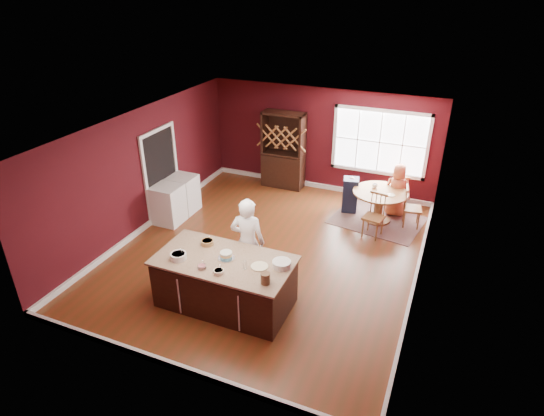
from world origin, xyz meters
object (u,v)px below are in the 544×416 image
at_px(chair_north, 400,191).
at_px(dryer, 183,194).
at_px(chair_east, 413,207).
at_px(chair_south, 374,216).
at_px(dining_table, 379,200).
at_px(high_chair, 350,194).
at_px(kitchen_island, 225,283).
at_px(toddler, 352,178).
at_px(baker, 248,242).
at_px(seated_woman, 397,190).
at_px(hutch, 283,150).
at_px(layer_cake, 226,255).
at_px(washer, 168,204).

bearing_deg(chair_north, dryer, 12.09).
relative_size(chair_east, chair_south, 0.98).
bearing_deg(dining_table, chair_south, -88.07).
bearing_deg(dryer, high_chair, 22.61).
height_order(kitchen_island, toddler, toddler).
height_order(chair_south, dryer, chair_south).
height_order(chair_south, chair_north, chair_south).
distance_m(dining_table, toddler, 0.87).
height_order(dining_table, dryer, dryer).
height_order(chair_north, dryer, chair_north).
xyz_separation_m(dining_table, chair_east, (0.75, 0.04, -0.04)).
height_order(kitchen_island, chair_north, chair_north).
bearing_deg(baker, high_chair, -115.50).
height_order(seated_woman, hutch, hutch).
distance_m(layer_cake, dryer, 3.81).
relative_size(chair_south, seated_woman, 0.77).
bearing_deg(kitchen_island, baker, 82.66).
height_order(baker, dryer, baker).
height_order(baker, chair_south, baker).
bearing_deg(layer_cake, dining_table, 65.41).
height_order(baker, washer, baker).
relative_size(baker, dryer, 1.93).
bearing_deg(dining_table, layer_cake, -114.59).
height_order(chair_east, dryer, chair_east).
relative_size(kitchen_island, dining_table, 1.87).
relative_size(washer, dryer, 1.01).
height_order(chair_south, washer, chair_south).
height_order(chair_east, hutch, hutch).
bearing_deg(washer, high_chair, 30.45).
bearing_deg(layer_cake, chair_east, 57.46).
distance_m(dining_table, washer, 4.88).
bearing_deg(toddler, hutch, 162.71).
bearing_deg(dining_table, high_chair, 162.23).
bearing_deg(hutch, chair_south, -31.70).
bearing_deg(toddler, baker, -105.42).
bearing_deg(baker, kitchen_island, 73.15).
distance_m(kitchen_island, layer_cake, 0.54).
xyz_separation_m(baker, dryer, (-2.71, 2.03, -0.42)).
relative_size(layer_cake, toddler, 1.11).
relative_size(kitchen_island, seated_woman, 1.81).
xyz_separation_m(dining_table, dryer, (-4.47, -1.32, -0.08)).
xyz_separation_m(dining_table, chair_north, (0.34, 0.85, -0.07)).
relative_size(baker, layer_cake, 6.00).
bearing_deg(toddler, chair_south, -54.87).
distance_m(chair_south, dryer, 4.54).
relative_size(dining_table, seated_woman, 0.97).
distance_m(seated_woman, toddler, 1.09).
bearing_deg(kitchen_island, chair_south, 60.38).
height_order(seated_woman, high_chair, seated_woman).
height_order(chair_east, high_chair, chair_east).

